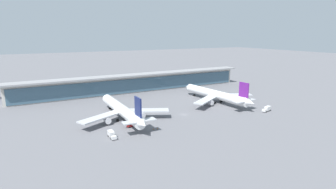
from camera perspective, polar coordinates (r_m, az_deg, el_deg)
ground_plane at (r=163.40m, az=3.36°, el=-4.23°), size 1200.00×1200.00×0.00m
airliner_left_stand at (r=153.89m, az=-9.74°, el=-3.27°), size 52.39×67.91×18.13m
airliner_centre_stand at (r=192.15m, az=10.22°, el=-0.05°), size 52.16×68.13×18.13m
service_truck_near_nose_white at (r=180.04m, az=20.28°, el=-2.85°), size 7.63×3.93×3.10m
service_truck_under_wing_red at (r=142.92m, az=-7.91°, el=-6.53°), size 6.93×2.92×2.70m
service_truck_mid_apron_white at (r=130.09m, az=-11.89°, el=-8.27°), size 2.45×7.32×3.10m
terminal_building at (r=225.99m, az=-6.51°, el=2.56°), size 198.72×12.80×15.20m
safety_cone_alpha at (r=132.30m, az=-12.47°, el=-8.57°), size 0.62×0.62×0.70m
safety_cone_bravo at (r=138.89m, az=-2.28°, el=-7.21°), size 0.62×0.62×0.70m
safety_cone_charlie at (r=138.20m, az=-3.10°, el=-7.33°), size 0.62×0.62×0.70m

